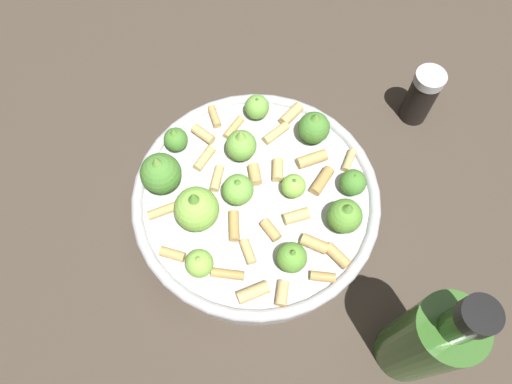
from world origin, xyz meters
name	(u,v)px	position (x,y,z in m)	size (l,w,h in m)	color
ground_plane	(256,214)	(0.00, 0.00, 0.00)	(2.40, 2.40, 0.00)	#42382D
cooking_pan	(255,201)	(0.00, 0.00, 0.04)	(0.27, 0.27, 0.11)	#B7B7BC
pepper_shaker	(421,96)	(-0.10, -0.23, 0.04)	(0.04, 0.04, 0.08)	black
olive_oil_bottle	(427,340)	(-0.21, 0.05, 0.08)	(0.06, 0.06, 0.20)	#336023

